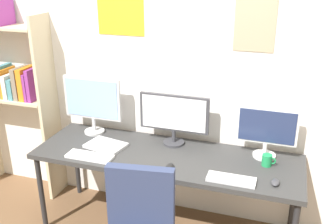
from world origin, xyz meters
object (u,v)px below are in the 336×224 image
object	(u,v)px
bookshelf	(5,72)
keyboard_left	(90,156)
desk	(166,160)
mouse_left_side	(275,182)
coffee_mug	(267,160)
mouse_right_side	(170,167)
monitor_right	(267,130)
monitor_center	(174,116)
monitor_left	(92,101)
keyboard_right	(231,179)
laptop_closed	(106,145)

from	to	relation	value
bookshelf	keyboard_left	bearing A→B (deg)	-22.81
desk	mouse_left_side	world-z (taller)	mouse_left_side
mouse_left_side	coffee_mug	size ratio (longest dim) A/B	0.91
mouse_left_side	mouse_right_side	size ratio (longest dim) A/B	1.00
monitor_right	mouse_left_side	world-z (taller)	monitor_right
bookshelf	mouse_left_side	xyz separation A→B (m)	(2.51, -0.41, -0.46)
monitor_center	mouse_right_side	bearing A→B (deg)	-77.16
monitor_left	monitor_right	world-z (taller)	monitor_left
monitor_center	mouse_left_side	world-z (taller)	monitor_center
desk	coffee_mug	bearing A→B (deg)	5.12
monitor_center	keyboard_right	size ratio (longest dim) A/B	1.71
bookshelf	monitor_left	xyz separation A→B (m)	(0.90, -0.02, -0.18)
desk	laptop_closed	distance (m)	0.53
mouse_right_side	laptop_closed	size ratio (longest dim) A/B	0.30
keyboard_left	laptop_closed	xyz separation A→B (m)	(0.04, 0.21, 0.00)
mouse_left_side	bookshelf	bearing A→B (deg)	170.64
monitor_left	keyboard_right	size ratio (longest dim) A/B	1.55
keyboard_right	mouse_right_side	bearing A→B (deg)	176.50
desk	mouse_left_side	xyz separation A→B (m)	(0.86, -0.18, 0.07)
bookshelf	monitor_right	distance (m)	2.42
monitor_left	monitor_center	xyz separation A→B (m)	(0.75, -0.00, -0.05)
mouse_right_side	mouse_left_side	bearing A→B (deg)	1.32
monitor_right	laptop_closed	world-z (taller)	monitor_right
desk	monitor_right	xyz separation A→B (m)	(0.75, 0.21, 0.28)
monitor_center	keyboard_left	bearing A→B (deg)	-141.70
bookshelf	mouse_left_side	size ratio (longest dim) A/B	20.39
monitor_left	keyboard_left	distance (m)	0.56
monitor_left	desk	bearing A→B (deg)	-15.78
monitor_right	monitor_left	bearing A→B (deg)	180.00
bookshelf	keyboard_left	distance (m)	1.28
monitor_right	mouse_right_side	bearing A→B (deg)	-147.80
desk	mouse_right_side	world-z (taller)	mouse_right_side
mouse_left_side	mouse_right_side	distance (m)	0.76
monitor_left	mouse_right_side	distance (m)	0.98
monitor_left	monitor_center	bearing A→B (deg)	-0.00
monitor_left	laptop_closed	distance (m)	0.43
bookshelf	coffee_mug	world-z (taller)	bookshelf
mouse_right_side	keyboard_left	bearing A→B (deg)	-177.51
monitor_right	mouse_left_side	distance (m)	0.46
monitor_right	keyboard_right	bearing A→B (deg)	-113.38
monitor_left	mouse_right_side	world-z (taller)	monitor_left
monitor_right	mouse_left_side	xyz separation A→B (m)	(0.11, -0.40, -0.21)
laptop_closed	mouse_right_side	bearing A→B (deg)	-5.37
keyboard_right	mouse_right_side	xyz separation A→B (m)	(-0.47, 0.03, 0.01)
laptop_closed	bookshelf	bearing A→B (deg)	178.64
keyboard_left	keyboard_right	size ratio (longest dim) A/B	1.10
bookshelf	keyboard_left	world-z (taller)	bookshelf
keyboard_left	mouse_left_side	world-z (taller)	mouse_left_side
keyboard_left	monitor_right	bearing A→B (deg)	18.64
coffee_mug	laptop_closed	bearing A→B (deg)	-176.10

